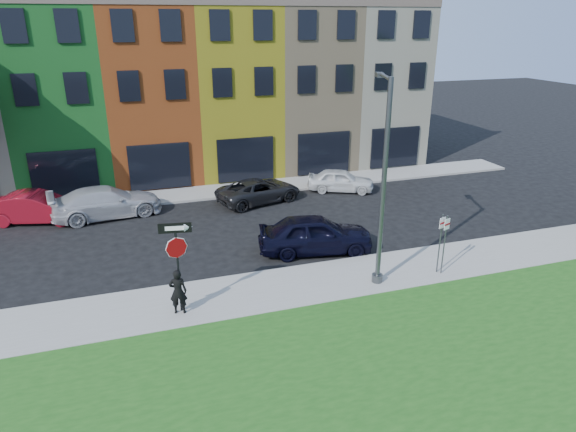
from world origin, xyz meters
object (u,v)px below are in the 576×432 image
object	(u,v)px
stop_sign	(177,250)
street_lamp	(382,184)
man	(178,292)
sedan_near	(315,234)

from	to	relation	value
stop_sign	street_lamp	distance (m)	7.43
stop_sign	man	world-z (taller)	stop_sign
stop_sign	man	size ratio (longest dim) A/B	2.01
sedan_near	street_lamp	world-z (taller)	street_lamp
stop_sign	sedan_near	distance (m)	7.04
stop_sign	street_lamp	size ratio (longest dim) A/B	0.43
man	street_lamp	distance (m)	7.93
man	street_lamp	bearing A→B (deg)	-167.07
man	sedan_near	world-z (taller)	man
stop_sign	man	distance (m)	1.47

